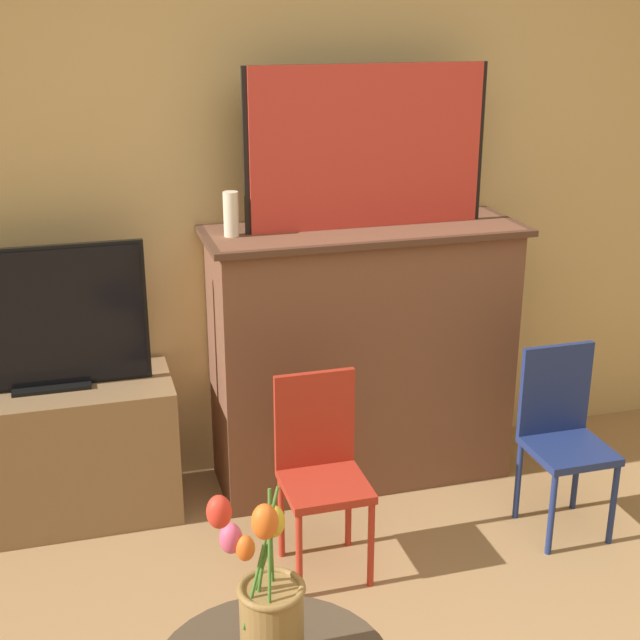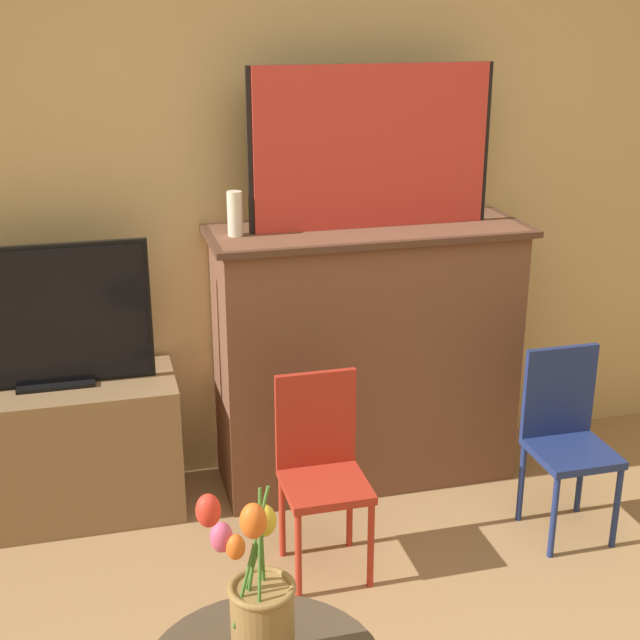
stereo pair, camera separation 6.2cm
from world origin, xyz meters
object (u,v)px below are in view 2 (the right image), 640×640
object	(u,v)px
vase_tulips	(259,610)
tv_monitor	(49,319)
chair_blue	(566,431)
painting	(372,148)
chair_red	(321,463)

from	to	relation	value
vase_tulips	tv_monitor	bearing A→B (deg)	107.16
tv_monitor	chair_blue	distance (m)	2.00
painting	tv_monitor	size ratio (longest dim) A/B	1.29
chair_red	vase_tulips	world-z (taller)	vase_tulips
painting	tv_monitor	world-z (taller)	painting
chair_red	chair_blue	world-z (taller)	same
chair_blue	vase_tulips	xyz separation A→B (m)	(-1.38, -1.00, 0.20)
chair_red	vase_tulips	bearing A→B (deg)	-112.45
chair_blue	vase_tulips	distance (m)	1.71
chair_red	chair_blue	distance (m)	0.96
painting	tv_monitor	bearing A→B (deg)	-179.77
vase_tulips	chair_red	bearing A→B (deg)	67.55
tv_monitor	chair_blue	bearing A→B (deg)	-17.55
chair_red	tv_monitor	bearing A→B (deg)	146.85
painting	chair_red	bearing A→B (deg)	-121.16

